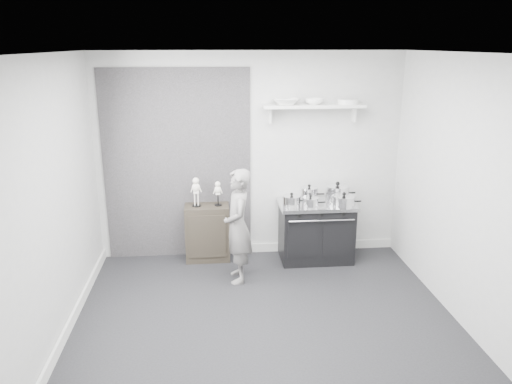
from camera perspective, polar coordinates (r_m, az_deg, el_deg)
The scene contains 16 objects.
ground at distance 5.40m, azimuth 1.01°, elevation -14.38°, with size 4.00×4.00×0.00m, color black.
room_shell at distance 4.90m, azimuth -0.12°, elevation 3.15°, with size 4.02×3.62×2.71m.
wall_shelf at distance 6.46m, azimuth 6.60°, elevation 9.65°, with size 1.30×0.26×0.24m.
stove at distance 6.67m, azimuth 6.87°, elevation -4.43°, with size 0.99×0.62×0.79m.
side_cabinet at distance 6.66m, azimuth -5.57°, elevation -4.64°, with size 0.58×0.34×0.75m, color black.
child at distance 5.95m, azimuth -2.09°, elevation -3.91°, with size 0.51×0.33×1.39m, color slate.
pot_front_left at distance 6.38m, azimuth 4.09°, elevation -0.96°, with size 0.32×0.23×0.17m.
pot_back_left at distance 6.60m, azimuth 6.09°, elevation -0.19°, with size 0.32×0.24×0.22m.
pot_back_right at distance 6.68m, azimuth 9.28°, elevation -0.06°, with size 0.40×0.32×0.25m.
pot_front_right at distance 6.42m, azimuth 10.00°, elevation -1.02°, with size 0.37×0.28×0.19m.
pot_front_center at distance 6.35m, azimuth 6.23°, elevation -1.14°, with size 0.30×0.21×0.16m.
skeleton_full at distance 6.47m, azimuth -6.87°, elevation 0.25°, with size 0.12×0.08×0.44m, color white, non-canonical shape.
skeleton_torso at distance 6.48m, azimuth -4.38°, elevation 0.03°, with size 0.10×0.07×0.37m, color white, non-canonical shape.
bowl_large at distance 6.38m, azimuth 3.40°, elevation 10.31°, with size 0.34×0.34×0.08m, color white.
bowl_small at distance 6.44m, azimuth 6.65°, elevation 10.25°, with size 0.23×0.23×0.07m, color white.
plate_stack at distance 6.55m, azimuth 10.46°, elevation 10.13°, with size 0.27×0.27×0.06m, color white.
Camera 1 is at (-0.53, -4.60, 2.78)m, focal length 35.00 mm.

